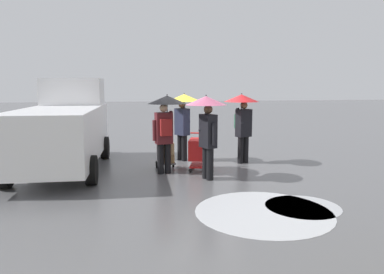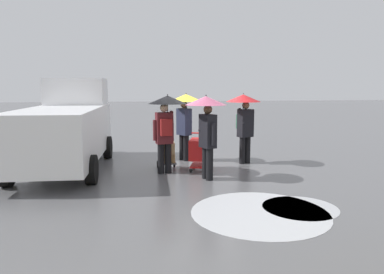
% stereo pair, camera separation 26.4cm
% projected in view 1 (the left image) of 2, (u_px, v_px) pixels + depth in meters
% --- Properties ---
extents(ground_plane, '(90.00, 90.00, 0.00)m').
position_uv_depth(ground_plane, '(198.00, 164.00, 10.96)').
color(ground_plane, '#5B5B5E').
extents(slush_patch_near_cluster, '(2.59, 2.59, 0.01)m').
position_uv_depth(slush_patch_near_cluster, '(263.00, 212.00, 6.80)').
color(slush_patch_near_cluster, silver).
rests_on(slush_patch_near_cluster, ground).
extents(slush_patch_under_van, '(1.47, 1.47, 0.01)m').
position_uv_depth(slush_patch_under_van, '(303.00, 206.00, 7.10)').
color(slush_patch_under_van, '#ADAFB5').
rests_on(slush_patch_under_van, ground).
extents(cargo_van_parked_right, '(2.35, 5.41, 2.60)m').
position_uv_depth(cargo_van_parked_right, '(64.00, 128.00, 10.21)').
color(cargo_van_parked_right, white).
rests_on(cargo_van_parked_right, ground).
extents(shopping_cart_vendor, '(0.76, 0.94, 1.02)m').
position_uv_depth(shopping_cart_vendor, '(199.00, 150.00, 10.11)').
color(shopping_cart_vendor, red).
rests_on(shopping_cart_vendor, ground).
extents(hand_dolly_boxes, '(0.53, 0.71, 1.32)m').
position_uv_depth(hand_dolly_boxes, '(166.00, 153.00, 10.17)').
color(hand_dolly_boxes, '#515156').
rests_on(hand_dolly_boxes, ground).
extents(pedestrian_pink_side, '(1.04, 1.04, 2.15)m').
position_uv_depth(pedestrian_pink_side, '(242.00, 112.00, 10.90)').
color(pedestrian_pink_side, black).
rests_on(pedestrian_pink_side, ground).
extents(pedestrian_black_side, '(1.04, 1.04, 2.15)m').
position_uv_depth(pedestrian_black_side, '(166.00, 116.00, 9.60)').
color(pedestrian_black_side, black).
rests_on(pedestrian_black_side, ground).
extents(pedestrian_white_side, '(1.04, 1.04, 2.15)m').
position_uv_depth(pedestrian_white_side, '(183.00, 111.00, 11.26)').
color(pedestrian_white_side, black).
rests_on(pedestrian_white_side, ground).
extents(pedestrian_far_side, '(1.04, 1.04, 2.15)m').
position_uv_depth(pedestrian_far_side, '(207.00, 117.00, 9.02)').
color(pedestrian_far_side, black).
rests_on(pedestrian_far_side, ground).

